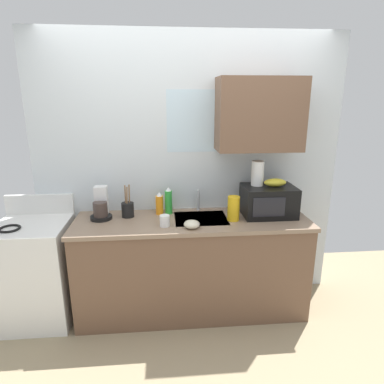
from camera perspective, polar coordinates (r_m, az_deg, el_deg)
kitchen_wall_assembly at (r=3.12m, az=1.36°, el=5.09°), size 2.83×0.42×2.50m
counter_unit at (r=3.11m, az=0.03°, el=-12.30°), size 2.06×0.63×0.90m
sink_faucet at (r=3.13m, az=1.06°, el=-1.42°), size 0.03×0.03×0.20m
stove_range at (r=3.31m, az=-25.09°, el=-12.18°), size 0.60×0.60×1.08m
microwave at (r=3.07m, az=12.97°, el=-1.50°), size 0.46×0.35×0.27m
banana_bunch at (r=3.04m, az=14.07°, el=1.60°), size 0.20×0.11×0.07m
paper_towel_roll at (r=3.03m, az=11.17°, el=3.17°), size 0.11×0.11×0.22m
coffee_maker at (r=3.04m, az=-15.34°, el=-2.44°), size 0.19×0.21×0.28m
dish_soap_bottle_green at (r=3.05m, az=-4.05°, el=-1.57°), size 0.07×0.07×0.25m
dish_soap_bottle_orange at (r=3.04m, az=-5.60°, el=-2.05°), size 0.07×0.07×0.21m
cereal_canister at (r=2.90m, az=7.13°, el=-2.81°), size 0.10×0.10×0.21m
mug_white at (r=2.77m, az=-4.70°, el=-4.94°), size 0.08×0.08×0.09m
utensil_crock at (r=3.03m, az=-10.96°, el=-2.89°), size 0.11×0.11×0.30m
small_bowl at (r=2.73m, az=-0.04°, el=-5.56°), size 0.13×0.13×0.06m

